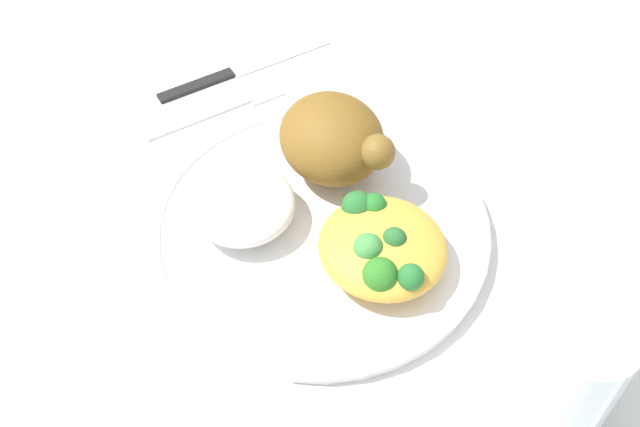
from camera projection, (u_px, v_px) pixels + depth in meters
ground_plane at (320, 235)px, 0.65m from camera, size 2.00×2.00×0.00m
plate at (320, 228)px, 0.65m from camera, size 0.28×0.28×0.02m
roasted_chicken at (333, 139)px, 0.65m from camera, size 0.10×0.09×0.07m
rice_pile at (243, 205)px, 0.63m from camera, size 0.09×0.09×0.03m
mac_cheese_with_broccoli at (381, 246)px, 0.60m from camera, size 0.10×0.10×0.04m
fork at (223, 108)px, 0.75m from camera, size 0.03×0.14×0.01m
knife at (231, 72)px, 0.78m from camera, size 0.03×0.19×0.01m
water_glass at (574, 369)px, 0.52m from camera, size 0.07×0.07×0.09m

